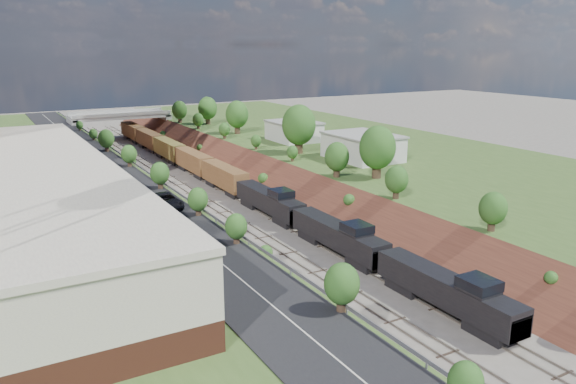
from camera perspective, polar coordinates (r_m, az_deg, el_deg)
name	(u,v)px	position (r m, az deg, el deg)	size (l,w,h in m)	color
ground	(533,382)	(46.47, 23.63, -17.26)	(400.00, 400.00, 0.00)	#6B665B
platform_right	(377,160)	(107.72, 8.98, 3.23)	(44.00, 180.00, 5.00)	#3D5924
embankment_left	(148,204)	(88.48, -14.03, -1.23)	(7.07, 180.00, 7.07)	brown
embankment_right	(274,187)	(96.38, -1.38, 0.52)	(7.07, 180.00, 7.07)	brown
rail_left_track	(200,197)	(90.93, -8.95, -0.47)	(1.58, 180.00, 0.18)	gray
rail_right_track	(230,193)	(92.81, -5.95, -0.06)	(1.58, 180.00, 0.18)	gray
road	(116,176)	(86.23, -17.11, 1.61)	(8.00, 180.00, 0.10)	black
guardrail	(143,169)	(86.87, -14.47, 2.23)	(0.10, 171.00, 0.70)	#99999E
commercial_building	(39,199)	(62.42, -23.95, -0.62)	(14.30, 62.30, 7.00)	brown
overpass	(120,121)	(149.27, -16.69, 6.92)	(24.50, 8.30, 7.40)	gray
white_building_near	(363,148)	(94.94, 7.59, 4.50)	(9.00, 12.00, 4.00)	silver
white_building_far	(294,132)	(112.77, 0.60, 6.14)	(8.00, 10.00, 3.60)	silver
tree_right_large	(377,148)	(81.28, 9.08, 4.43)	(5.25, 5.25, 7.61)	#473323
tree_left_crest	(262,237)	(50.25, -2.70, -4.61)	(2.45, 2.45, 3.55)	#473323
freight_train	(210,170)	(99.70, -7.91, 2.28)	(2.71, 124.68, 4.55)	black
suv	(165,201)	(67.13, -12.37, -0.89)	(2.91, 6.31, 1.75)	black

